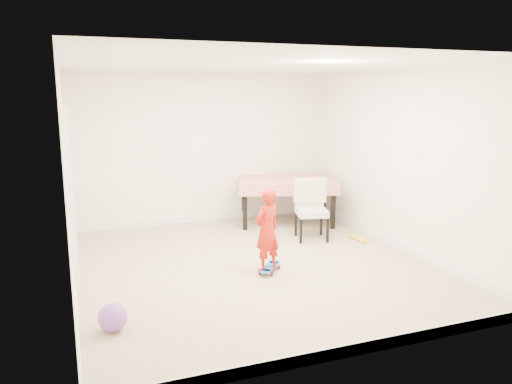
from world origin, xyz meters
name	(u,v)px	position (x,y,z in m)	size (l,w,h in m)	color
ground	(254,265)	(0.00, 0.00, 0.00)	(5.00, 5.00, 0.00)	tan
ceiling	(254,66)	(0.00, 0.00, 2.58)	(4.50, 5.00, 0.04)	white
wall_back	(204,149)	(0.00, 2.48, 1.30)	(4.50, 0.04, 2.60)	white
wall_front	(359,211)	(0.00, -2.48, 1.30)	(4.50, 0.04, 2.60)	white
wall_left	(69,179)	(-2.23, 0.00, 1.30)	(0.04, 5.00, 2.60)	white
wall_right	(400,160)	(2.23, 0.00, 1.30)	(0.04, 5.00, 2.60)	white
door	(71,198)	(-2.22, 0.30, 1.02)	(0.10, 0.94, 2.11)	white
baseboard_back	(206,218)	(0.00, 2.49, 0.06)	(4.50, 0.02, 0.12)	white
baseboard_front	(354,350)	(0.00, -2.49, 0.06)	(4.50, 0.02, 0.12)	white
baseboard_left	(76,283)	(-2.24, 0.00, 0.06)	(0.02, 5.00, 0.12)	white
baseboard_right	(396,243)	(2.24, 0.00, 0.06)	(0.02, 5.00, 0.12)	white
dining_table	(286,201)	(1.30, 1.87, 0.39)	(1.67, 1.05, 0.79)	red
dining_chair	(312,210)	(1.26, 0.82, 0.47)	(0.51, 0.59, 0.94)	silver
skateboard	(270,269)	(0.10, -0.30, 0.04)	(0.51, 0.19, 0.08)	blue
child	(267,233)	(0.05, -0.33, 0.53)	(0.39, 0.25, 1.06)	red
balloon	(113,318)	(-1.92, -1.27, 0.14)	(0.28, 0.28, 0.28)	purple
foam_toy	(358,238)	(1.90, 0.50, 0.03)	(0.06, 0.06, 0.40)	gold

